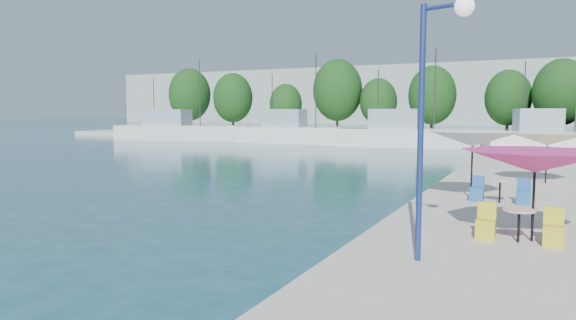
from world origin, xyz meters
The scene contains 20 objects.
quay_far centered at (-8.00, 67.00, 0.30)m, with size 90.00×16.00×0.60m, color #A9A199.
hill_west centered at (-30.00, 160.00, 8.00)m, with size 180.00×40.00×16.00m, color #95A39A.
trawler_01 centered at (-30.24, 55.85, 1.07)m, with size 18.22×8.60×10.20m.
trawler_02 centered at (-14.45, 56.28, 1.07)m, with size 15.20×5.14×10.20m.
trawler_03 centered at (-1.73, 55.89, 1.07)m, with size 16.27×6.82×10.20m.
trawler_04 centered at (10.91, 53.72, 1.07)m, with size 12.29×6.39×10.20m.
tree_01 centered at (-39.65, 69.64, 6.15)m, with size 6.50×6.50×9.62m.
tree_02 centered at (-30.76, 68.14, 5.52)m, with size 5.76×5.76×8.52m.
tree_03 centered at (-22.87, 69.62, 4.55)m, with size 4.63×4.63×6.85m.
tree_04 centered at (-15.93, 71.87, 6.48)m, with size 6.88×6.88×10.18m.
tree_05 centered at (-10.09, 71.98, 4.88)m, with size 5.01×5.01×7.41m.
tree_06 centered at (-2.39, 68.80, 5.53)m, with size 5.77×5.77×8.54m.
tree_07 centered at (6.08, 70.78, 5.16)m, with size 5.34×5.34×7.90m.
tree_08 centered at (11.55, 68.44, 5.65)m, with size 5.91×5.91×8.74m.
umbrella_pink centered at (9.71, 17.06, 2.43)m, with size 3.26×3.26×2.08m.
umbrella_white centered at (7.77, 22.23, 2.65)m, with size 2.95×2.95×2.30m.
umbrella_cream centered at (10.04, 27.82, 2.42)m, with size 3.07×3.07×2.08m.
cafe_table_01 centered at (9.43, 16.81, 0.89)m, with size 1.82×0.70×0.76m.
cafe_table_02 centered at (8.68, 22.06, 0.89)m, with size 1.82×0.70×0.76m.
street_lamp centered at (8.00, 14.30, 4.09)m, with size 1.01×0.45×5.03m.
Camera 1 is at (9.81, 4.28, 3.56)m, focal length 32.00 mm.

